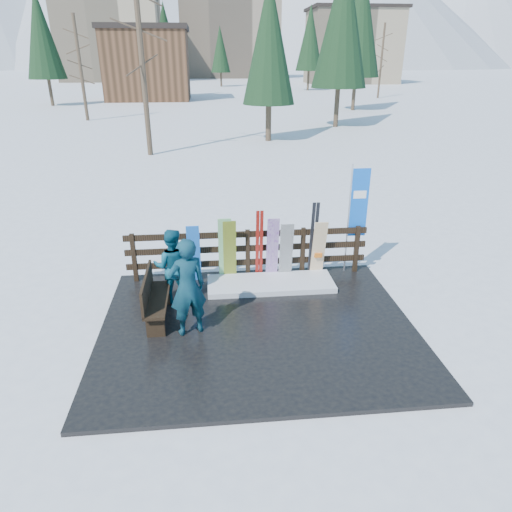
{
  "coord_description": "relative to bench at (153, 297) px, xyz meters",
  "views": [
    {
      "loc": [
        -0.8,
        -7.54,
        4.82
      ],
      "look_at": [
        0.07,
        1.0,
        1.1
      ],
      "focal_mm": 32.0,
      "sensor_mm": 36.0,
      "label": 1
    }
  ],
  "objects": [
    {
      "name": "rental_flag",
      "position": [
        4.51,
        1.86,
        1.09
      ],
      "size": [
        0.45,
        0.04,
        2.6
      ],
      "color": "silver",
      "rests_on": "deck"
    },
    {
      "name": "snowboard_3",
      "position": [
        2.53,
        1.59,
        0.25
      ],
      "size": [
        0.27,
        0.3,
        1.52
      ],
      "primitive_type": "cube",
      "rotation": [
        0.18,
        0.0,
        0.0
      ],
      "color": "silver",
      "rests_on": "deck"
    },
    {
      "name": "deck",
      "position": [
        1.99,
        -0.39,
        -0.56
      ],
      "size": [
        6.0,
        5.0,
        0.08
      ],
      "primitive_type": "cube",
      "color": "black",
      "rests_on": "ground"
    },
    {
      "name": "ski_pair_b",
      "position": [
        3.49,
        1.66,
        0.4
      ],
      "size": [
        0.17,
        0.24,
        1.84
      ],
      "color": "black",
      "rests_on": "deck"
    },
    {
      "name": "snowboard_0",
      "position": [
        0.75,
        1.59,
        0.19
      ],
      "size": [
        0.29,
        0.24,
        1.41
      ],
      "primitive_type": "cube",
      "rotation": [
        0.15,
        0.0,
        0.0
      ],
      "color": "blue",
      "rests_on": "deck"
    },
    {
      "name": "ski_pair_a",
      "position": [
        2.24,
        1.66,
        0.33
      ],
      "size": [
        0.16,
        0.23,
        1.69
      ],
      "color": "maroon",
      "rests_on": "deck"
    },
    {
      "name": "person_front",
      "position": [
        0.7,
        -0.51,
        0.43
      ],
      "size": [
        0.8,
        0.65,
        1.89
      ],
      "primitive_type": "imported",
      "rotation": [
        0.0,
        0.0,
        3.48
      ],
      "color": "#0E4C51",
      "rests_on": "deck"
    },
    {
      "name": "snowboard_4",
      "position": [
        2.85,
        1.59,
        0.17
      ],
      "size": [
        0.3,
        0.23,
        1.37
      ],
      "primitive_type": "cube",
      "rotation": [
        0.15,
        0.0,
        0.0
      ],
      "color": "black",
      "rests_on": "deck"
    },
    {
      "name": "ground",
      "position": [
        1.99,
        -0.39,
        -0.6
      ],
      "size": [
        700.0,
        700.0,
        0.0
      ],
      "primitive_type": "plane",
      "color": "white",
      "rests_on": "ground"
    },
    {
      "name": "person_back",
      "position": [
        0.33,
        0.76,
        0.29
      ],
      "size": [
        0.81,
        0.65,
        1.61
      ],
      "primitive_type": "imported",
      "rotation": [
        0.0,
        0.0,
        3.09
      ],
      "color": "#10546D",
      "rests_on": "deck"
    },
    {
      "name": "fence",
      "position": [
        1.99,
        1.81,
        0.14
      ],
      "size": [
        5.6,
        0.1,
        1.15
      ],
      "color": "black",
      "rests_on": "deck"
    },
    {
      "name": "snowboard_2",
      "position": [
        1.56,
        1.59,
        0.24
      ],
      "size": [
        0.29,
        0.3,
        1.51
      ],
      "primitive_type": "cube",
      "rotation": [
        0.18,
        0.0,
        0.0
      ],
      "color": "#CDE82D",
      "rests_on": "deck"
    },
    {
      "name": "resort_buildings",
      "position": [
        3.02,
        115.02,
        9.21
      ],
      "size": [
        73.0,
        87.6,
        22.6
      ],
      "color": "tan",
      "rests_on": "ground"
    },
    {
      "name": "snowboard_1",
      "position": [
        1.46,
        1.59,
        0.27
      ],
      "size": [
        0.3,
        0.32,
        1.57
      ],
      "primitive_type": "cube",
      "rotation": [
        0.19,
        0.0,
        0.0
      ],
      "color": "silver",
      "rests_on": "deck"
    },
    {
      "name": "trees",
      "position": [
        6.14,
        50.91,
        5.1
      ],
      "size": [
        42.15,
        68.93,
        12.62
      ],
      "color": "#382B1E",
      "rests_on": "ground"
    },
    {
      "name": "bench",
      "position": [
        0.0,
        0.0,
        0.0
      ],
      "size": [
        0.4,
        1.5,
        0.97
      ],
      "color": "black",
      "rests_on": "deck"
    },
    {
      "name": "snow_patch",
      "position": [
        2.45,
        1.21,
        -0.46
      ],
      "size": [
        2.83,
        1.0,
        0.12
      ],
      "primitive_type": "cube",
      "color": "white",
      "rests_on": "deck"
    },
    {
      "name": "snowboard_5",
      "position": [
        3.61,
        1.59,
        0.19
      ],
      "size": [
        0.3,
        0.33,
        1.41
      ],
      "primitive_type": "cube",
      "rotation": [
        0.22,
        0.0,
        0.0
      ],
      "color": "white",
      "rests_on": "deck"
    }
  ]
}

